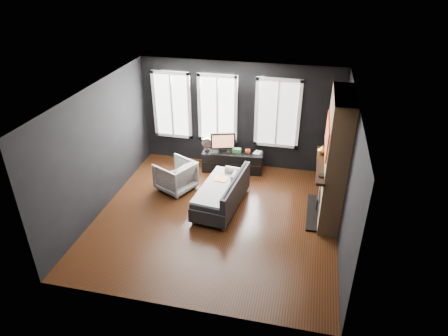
% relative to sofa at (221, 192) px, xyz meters
% --- Properties ---
extents(floor, '(5.00, 5.00, 0.00)m').
position_rel_sofa_xyz_m(floor, '(-0.01, -0.43, -0.38)').
color(floor, black).
rests_on(floor, ground).
extents(ceiling, '(5.00, 5.00, 0.00)m').
position_rel_sofa_xyz_m(ceiling, '(-0.01, -0.43, 2.32)').
color(ceiling, white).
rests_on(ceiling, ground).
extents(wall_back, '(5.00, 0.02, 2.70)m').
position_rel_sofa_xyz_m(wall_back, '(-0.01, 2.07, 0.97)').
color(wall_back, black).
rests_on(wall_back, ground).
extents(wall_left, '(0.02, 5.00, 2.70)m').
position_rel_sofa_xyz_m(wall_left, '(-2.51, -0.43, 0.97)').
color(wall_left, black).
rests_on(wall_left, ground).
extents(wall_right, '(0.02, 5.00, 2.70)m').
position_rel_sofa_xyz_m(wall_right, '(2.49, -0.43, 0.97)').
color(wall_right, black).
rests_on(wall_right, ground).
extents(windows, '(4.00, 0.16, 1.76)m').
position_rel_sofa_xyz_m(windows, '(-0.46, 2.03, 2.00)').
color(windows, white).
rests_on(windows, wall_back).
extents(fireplace, '(0.70, 1.62, 2.70)m').
position_rel_sofa_xyz_m(fireplace, '(2.29, 0.17, 0.97)').
color(fireplace, '#93724C').
rests_on(fireplace, floor).
extents(sofa, '(1.08, 1.86, 0.76)m').
position_rel_sofa_xyz_m(sofa, '(0.00, 0.00, 0.00)').
color(sofa, '#232326').
rests_on(sofa, floor).
extents(stripe_pillow, '(0.10, 0.31, 0.30)m').
position_rel_sofa_xyz_m(stripe_pillow, '(0.23, 0.28, 0.17)').
color(stripe_pillow, gray).
rests_on(stripe_pillow, sofa).
extents(armchair, '(0.99, 1.01, 0.79)m').
position_rel_sofa_xyz_m(armchair, '(-1.20, 0.47, 0.02)').
color(armchair, silver).
rests_on(armchair, floor).
extents(media_console, '(1.55, 0.60, 0.52)m').
position_rel_sofa_xyz_m(media_console, '(-0.08, 1.67, -0.12)').
color(media_console, black).
rests_on(media_console, floor).
extents(monitor, '(0.64, 0.31, 0.56)m').
position_rel_sofa_xyz_m(monitor, '(-0.34, 1.67, 0.42)').
color(monitor, black).
rests_on(monitor, media_console).
extents(desk_fan, '(0.31, 0.31, 0.36)m').
position_rel_sofa_xyz_m(desk_fan, '(-0.74, 1.60, 0.32)').
color(desk_fan, '#9A9A9A').
rests_on(desk_fan, media_console).
extents(mug, '(0.14, 0.12, 0.14)m').
position_rel_sofa_xyz_m(mug, '(0.30, 1.68, 0.21)').
color(mug, '#CA5222').
rests_on(mug, media_console).
extents(book, '(0.16, 0.06, 0.22)m').
position_rel_sofa_xyz_m(book, '(0.45, 1.78, 0.25)').
color(book, beige).
rests_on(book, media_console).
extents(storage_box, '(0.21, 0.13, 0.11)m').
position_rel_sofa_xyz_m(storage_box, '(0.02, 1.67, 0.20)').
color(storage_box, '#2B662F').
rests_on(storage_box, media_console).
extents(mantel_vase, '(0.24, 0.24, 0.18)m').
position_rel_sofa_xyz_m(mantel_vase, '(2.04, 0.62, 0.94)').
color(mantel_vase, gold).
rests_on(mantel_vase, fireplace).
extents(mantel_clock, '(0.13, 0.13, 0.04)m').
position_rel_sofa_xyz_m(mantel_clock, '(2.04, -0.38, 0.87)').
color(mantel_clock, black).
rests_on(mantel_clock, fireplace).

